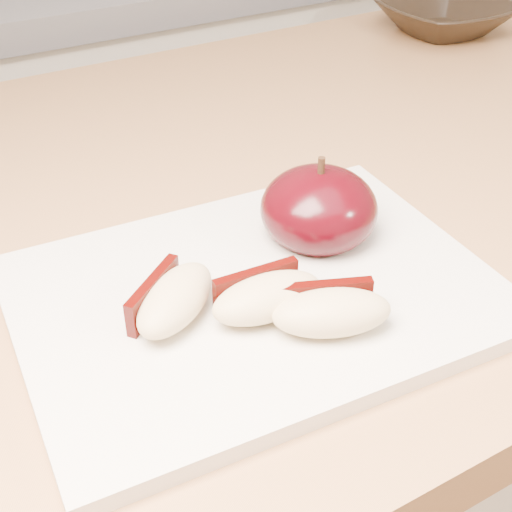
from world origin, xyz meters
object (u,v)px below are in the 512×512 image
cutting_board (256,295)px  apple_half (319,209)px  bowl (443,16)px  island_counter (238,506)px

cutting_board → apple_half: apple_half is taller
cutting_board → bowl: bowl is taller
island_counter → apple_half: apple_half is taller
island_counter → bowl: (0.42, 0.21, 0.47)m
island_counter → bowl: bowl is taller
apple_half → bowl: (0.41, 0.33, -0.01)m
island_counter → bowl: bearing=26.2°
island_counter → cutting_board: (-0.06, -0.15, 0.45)m
island_counter → apple_half: (0.01, -0.12, 0.48)m
island_counter → bowl: 0.66m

